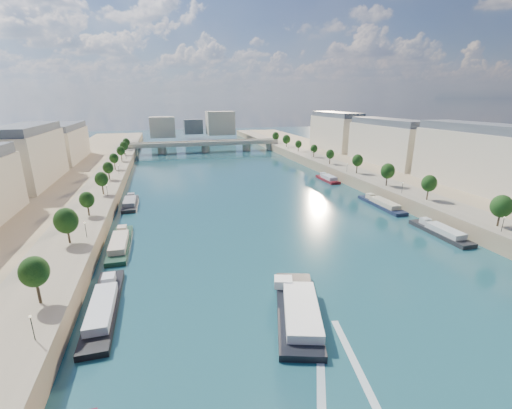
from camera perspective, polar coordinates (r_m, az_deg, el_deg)
ground at (r=129.18m, az=-0.14°, el=-0.22°), size 700.00×700.00×0.00m
quay_left at (r=130.35m, az=-32.35°, el=-1.68°), size 44.00×520.00×5.00m
quay_right at (r=162.40m, az=25.20°, el=2.67°), size 44.00×520.00×5.00m
pave_left at (r=125.92m, az=-26.03°, el=-0.09°), size 14.00×520.00×0.10m
pave_right at (r=152.59m, az=21.01°, el=3.32°), size 14.00×520.00×0.10m
trees_left at (r=126.12m, az=-25.31°, el=2.60°), size 4.80×268.80×8.26m
trees_right at (r=158.33m, az=18.52°, el=6.06°), size 4.80×268.80×8.26m
lamps_left at (r=114.90m, az=-24.83°, el=-0.04°), size 0.36×200.36×4.28m
lamps_right at (r=153.41m, az=18.67°, el=4.68°), size 0.36×200.36×4.28m
buildings_right at (r=177.32m, az=26.53°, el=8.22°), size 16.00×226.00×23.20m
skyline at (r=341.10m, az=-9.67°, el=12.95°), size 79.00×42.00×22.00m
bridge at (r=265.19m, az=-8.42°, el=9.76°), size 112.00×12.00×8.15m
tour_barge at (r=67.57m, az=6.98°, el=-16.95°), size 15.00×26.93×3.65m
wake at (r=56.61m, az=14.06°, el=-26.59°), size 15.46×25.76×0.04m
moored_barges_left at (r=73.50m, az=-24.08°, el=-15.51°), size 5.00×157.49×3.60m
moored_barges_right at (r=112.15m, az=30.25°, el=-5.00°), size 5.00×166.43×3.60m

